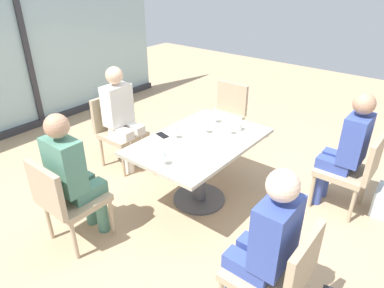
# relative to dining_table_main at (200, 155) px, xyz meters

# --- Properties ---
(ground_plane) EXTENTS (12.00, 12.00, 0.00)m
(ground_plane) POSITION_rel_dining_table_main_xyz_m (0.00, 0.00, -0.56)
(ground_plane) COLOR tan
(window_wall_backdrop) EXTENTS (4.82, 0.10, 2.70)m
(window_wall_backdrop) POSITION_rel_dining_table_main_xyz_m (0.00, 3.20, 0.65)
(window_wall_backdrop) COLOR #99B7BC
(window_wall_backdrop) RESTS_ON ground_plane
(dining_table_main) EXTENTS (1.40, 0.92, 0.73)m
(dining_table_main) POSITION_rel_dining_table_main_xyz_m (0.00, 0.00, 0.00)
(dining_table_main) COLOR #BCB29E
(dining_table_main) RESTS_ON ground_plane
(chair_front_right) EXTENTS (0.46, 0.50, 0.87)m
(chair_front_right) POSITION_rel_dining_table_main_xyz_m (0.83, -1.28, -0.06)
(chair_front_right) COLOR tan
(chair_front_right) RESTS_ON ground_plane
(chair_front_left) EXTENTS (0.46, 0.50, 0.87)m
(chair_front_left) POSITION_rel_dining_table_main_xyz_m (-0.83, -1.28, -0.06)
(chair_front_left) COLOR tan
(chair_front_left) RESTS_ON ground_plane
(chair_near_window) EXTENTS (0.46, 0.51, 0.87)m
(chair_near_window) POSITION_rel_dining_table_main_xyz_m (0.00, 1.28, -0.06)
(chair_near_window) COLOR tan
(chair_near_window) RESTS_ON ground_plane
(chair_far_left) EXTENTS (0.50, 0.46, 0.87)m
(chair_far_left) POSITION_rel_dining_table_main_xyz_m (-1.23, 0.51, -0.06)
(chair_far_left) COLOR tan
(chair_far_left) RESTS_ON ground_plane
(chair_far_right) EXTENTS (0.50, 0.46, 0.87)m
(chair_far_right) POSITION_rel_dining_table_main_xyz_m (1.23, 0.51, -0.06)
(chair_far_right) COLOR tan
(chair_far_right) RESTS_ON ground_plane
(person_front_right) EXTENTS (0.34, 0.39, 1.26)m
(person_front_right) POSITION_rel_dining_table_main_xyz_m (0.83, -1.18, 0.14)
(person_front_right) COLOR #384C9E
(person_front_right) RESTS_ON ground_plane
(person_front_left) EXTENTS (0.34, 0.39, 1.26)m
(person_front_left) POSITION_rel_dining_table_main_xyz_m (-0.83, -1.18, 0.14)
(person_front_left) COLOR #384C9E
(person_front_left) RESTS_ON ground_plane
(person_near_window) EXTENTS (0.34, 0.39, 1.26)m
(person_near_window) POSITION_rel_dining_table_main_xyz_m (-0.00, 1.18, 0.14)
(person_near_window) COLOR silver
(person_near_window) RESTS_ON ground_plane
(person_far_left) EXTENTS (0.39, 0.34, 1.26)m
(person_far_left) POSITION_rel_dining_table_main_xyz_m (-1.12, 0.51, 0.14)
(person_far_left) COLOR #4C7F6B
(person_far_left) RESTS_ON ground_plane
(wine_glass_0) EXTENTS (0.07, 0.07, 0.18)m
(wine_glass_0) POSITION_rel_dining_table_main_xyz_m (0.43, 0.13, 0.30)
(wine_glass_0) COLOR silver
(wine_glass_0) RESTS_ON dining_table_main
(wine_glass_1) EXTENTS (0.07, 0.07, 0.18)m
(wine_glass_1) POSITION_rel_dining_table_main_xyz_m (0.15, 0.05, 0.30)
(wine_glass_1) COLOR silver
(wine_glass_1) RESTS_ON dining_table_main
(wine_glass_2) EXTENTS (0.07, 0.07, 0.18)m
(wine_glass_2) POSITION_rel_dining_table_main_xyz_m (0.29, -0.16, 0.30)
(wine_glass_2) COLOR silver
(wine_glass_2) RESTS_ON dining_table_main
(wine_glass_3) EXTENTS (0.07, 0.07, 0.18)m
(wine_glass_3) POSITION_rel_dining_table_main_xyz_m (-0.58, -0.04, 0.30)
(wine_glass_3) COLOR silver
(wine_glass_3) RESTS_ON dining_table_main
(wine_glass_4) EXTENTS (0.07, 0.07, 0.18)m
(wine_glass_4) POSITION_rel_dining_table_main_xyz_m (-0.13, 0.22, 0.30)
(wine_glass_4) COLOR silver
(wine_glass_4) RESTS_ON dining_table_main
(coffee_cup) EXTENTS (0.08, 0.08, 0.09)m
(coffee_cup) POSITION_rel_dining_table_main_xyz_m (0.43, -0.18, 0.22)
(coffee_cup) COLOR white
(coffee_cup) RESTS_ON dining_table_main
(cell_phone_on_table) EXTENTS (0.10, 0.16, 0.01)m
(cell_phone_on_table) POSITION_rel_dining_table_main_xyz_m (-0.16, 0.36, 0.17)
(cell_phone_on_table) COLOR black
(cell_phone_on_table) RESTS_ON dining_table_main
(handbag_0) EXTENTS (0.31, 0.17, 0.28)m
(handbag_0) POSITION_rel_dining_table_main_xyz_m (1.02, -1.59, -0.42)
(handbag_0) COLOR silver
(handbag_0) RESTS_ON ground_plane
(handbag_2) EXTENTS (0.34, 0.25, 0.28)m
(handbag_2) POSITION_rel_dining_table_main_xyz_m (0.21, 0.74, -0.42)
(handbag_2) COLOR #A3704C
(handbag_2) RESTS_ON ground_plane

